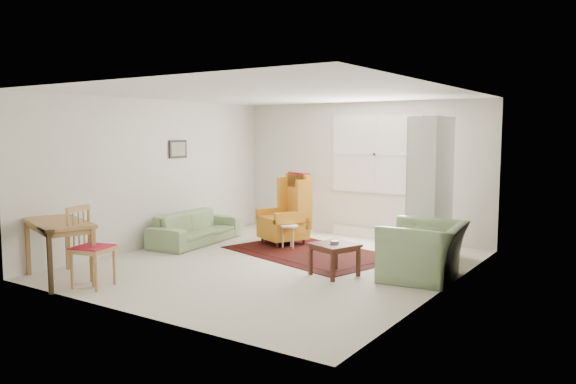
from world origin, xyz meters
The scene contains 10 objects.
room centered at (0.02, 0.21, 1.26)m, with size 5.04×5.54×2.51m.
rug centered at (0.03, 0.93, 0.01)m, with size 2.68×1.72×0.03m, color black, non-canonical shape.
sofa centered at (-2.09, 0.51, 0.38)m, with size 1.87×0.73×0.75m, color gray.
armchair centered at (2.10, 0.41, 0.45)m, with size 1.16×1.01×0.90m, color gray.
wingback_chair centered at (-0.78, 1.31, 0.63)m, with size 0.72×0.76×1.25m, color orange, non-canonical shape.
coffee_table centered at (1.04, -0.12, 0.22)m, with size 0.55×0.55×0.45m, color #451E15, non-canonical shape.
stool centered at (-0.47, 1.04, 0.20)m, with size 0.30×0.30×0.41m, color white, non-canonical shape.
cabinet centered at (1.72, 1.71, 1.09)m, with size 0.46×0.87×2.18m, color silver, non-canonical shape.
desk centered at (-1.84, -2.35, 0.40)m, with size 1.25×0.63×0.79m, color #AA7B44, non-canonical shape.
desk_chair centered at (-1.23, -2.29, 0.51)m, with size 0.45×0.45×1.02m, color #AA7B44, non-canonical shape.
Camera 1 is at (4.66, -6.70, 1.95)m, focal length 35.00 mm.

